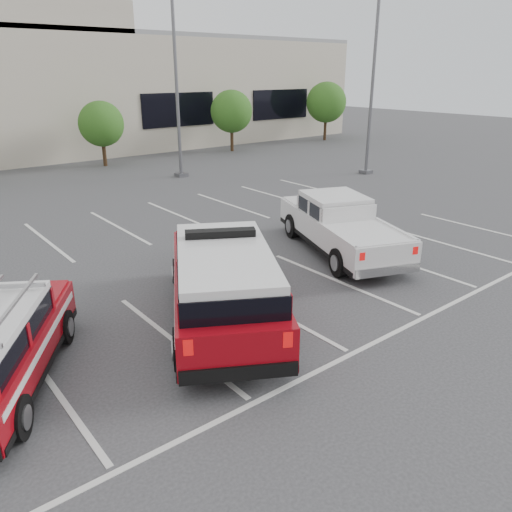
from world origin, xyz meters
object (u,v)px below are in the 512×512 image
Objects in this scene: light_pole_mid at (176,81)px; fire_chief_suv at (224,288)px; tree_mid_right at (103,125)px; light_pole_right at (373,80)px; tree_right at (232,113)px; white_pickup at (340,230)px; tree_far_right at (327,104)px.

fire_chief_suv is (-8.30, -15.94, -4.30)m from light_pole_mid.
fire_chief_suv is at bearing -106.20° from tree_mid_right.
fire_chief_suv is (-17.30, -9.94, -4.30)m from light_pole_right.
tree_mid_right is 10.00m from tree_right.
light_pole_right is at bearing -85.69° from tree_right.
tree_right is (10.00, 0.00, 0.27)m from tree_mid_right.
light_pole_mid is 1.00× the size of light_pole_right.
tree_mid_right reaches higher than white_pickup.
tree_far_right is 34.41m from fire_chief_suv.
light_pole_right reaches higher than fire_chief_suv.
tree_far_right is at bearing 0.00° from tree_right.
light_pole_mid reaches higher than fire_chief_suv.
tree_right is 10.38m from light_pole_mid.
white_pickup is (-0.47, -20.28, -1.77)m from tree_mid_right.
light_pole_right is 1.62× the size of white_pickup.
tree_right is at bearing 36.77° from light_pole_mid.
tree_mid_right is 0.63× the size of white_pickup.
tree_right is at bearing 84.53° from white_pickup.
fire_chief_suv is at bearing -126.70° from tree_right.
white_pickup is at bearing -144.11° from light_pole_right.
fire_chief_suv is (-26.39, -21.99, -2.15)m from tree_far_right.
tree_right is 10.00m from tree_far_right.
tree_mid_right is 0.39× the size of light_pole_mid.
light_pole_mid is at bearing -72.48° from tree_mid_right.
light_pole_right reaches higher than white_pickup.
tree_right is 0.91× the size of tree_far_right.
light_pole_mid and light_pole_right have the same top height.
tree_mid_right is at bearing 103.74° from fire_chief_suv.
light_pole_mid reaches higher than tree_mid_right.
light_pole_right is 20.41m from fire_chief_suv.
tree_mid_right is 22.95m from fire_chief_suv.
tree_mid_right reaches higher than fire_chief_suv.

